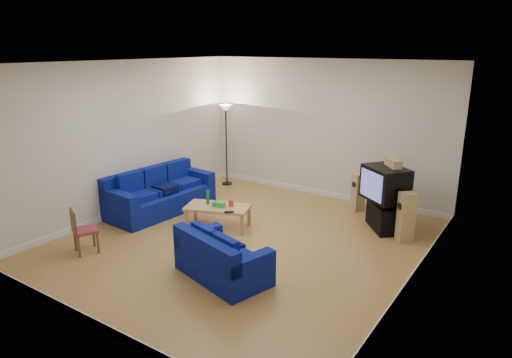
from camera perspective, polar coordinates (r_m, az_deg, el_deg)
The scene contains 16 objects.
room at distance 7.99m, azimuth -1.60°, elevation 2.38°, with size 6.01×6.51×3.21m.
sofa_three_seat at distance 10.11m, azimuth -12.02°, elevation -2.07°, with size 1.19×2.42×0.91m.
sofa_loveseat at distance 7.15m, azimuth -4.48°, elevation -10.17°, with size 1.67×1.21×0.75m.
coffee_table at distance 8.99m, azimuth -4.80°, elevation -3.71°, with size 1.38×1.00×0.45m.
bottle at distance 9.07m, azimuth -6.05°, elevation -2.29°, with size 0.06×0.06×0.27m, color #197233.
tissue_box at distance 8.91m, azimuth -4.66°, elevation -3.20°, with size 0.24×0.13×0.10m, color green.
red_canister at distance 8.92m, azimuth -3.14°, elevation -3.03°, with size 0.09×0.09×0.13m, color red.
remote at distance 8.62m, azimuth -3.39°, elevation -4.12°, with size 0.18×0.06×0.02m, color black.
tv_stand at distance 9.29m, azimuth 15.81°, elevation -4.52°, with size 0.85×0.47×0.52m, color black.
av_receiver at distance 9.18m, azimuth 15.83°, elevation -2.71°, with size 0.41×0.34×0.10m, color black.
television at distance 9.03m, azimuth 15.84°, elevation -0.56°, with size 1.04×0.99×0.65m.
centre_speaker at distance 8.99m, azimuth 16.77°, elevation 1.95°, with size 0.44×0.17×0.15m, color tan.
speaker_left at distance 10.10m, azimuth 12.65°, elevation -1.66°, with size 0.29×0.31×0.83m.
speaker_right at distance 8.76m, azimuth 18.23°, elevation -4.56°, with size 0.35×0.35×0.94m.
floor_lamp at distance 11.52m, azimuth -3.79°, elevation 7.47°, with size 0.35×0.35×2.06m.
dining_chair at distance 8.43m, azimuth -21.01°, elevation -5.81°, with size 0.51×0.51×0.80m.
Camera 1 is at (4.50, -6.31, 3.48)m, focal length 32.00 mm.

